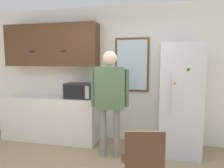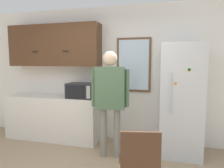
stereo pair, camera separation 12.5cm
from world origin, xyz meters
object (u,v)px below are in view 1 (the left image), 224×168
at_px(microwave, 80,91).
at_px(person, 110,93).
at_px(refrigerator, 179,99).
at_px(chair, 143,162).

height_order(microwave, person, person).
xyz_separation_m(refrigerator, chair, (-0.53, -1.47, -0.46)).
height_order(refrigerator, chair, refrigerator).
xyz_separation_m(microwave, chair, (1.32, -1.49, -0.56)).
relative_size(microwave, chair, 0.59).
relative_size(refrigerator, chair, 2.14).
xyz_separation_m(person, chair, (0.61, -1.03, -0.61)).
height_order(person, chair, person).
bearing_deg(person, microwave, 138.75).
distance_m(person, refrigerator, 1.23).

